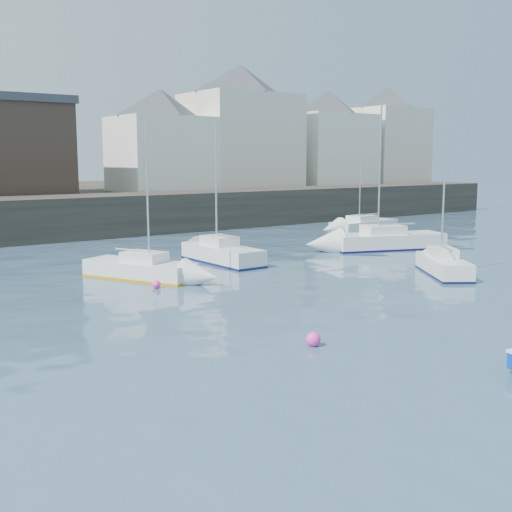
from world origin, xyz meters
TOP-DOWN VIEW (x-y plane):
  - water at (0.00, 0.00)m, footprint 220.00×220.00m
  - quay_wall at (0.00, 35.00)m, footprint 90.00×5.00m
  - land_strip at (0.00, 53.00)m, footprint 90.00×32.00m
  - bldg_east_a at (20.00, 42.00)m, footprint 13.36×13.36m
  - bldg_east_b at (31.00, 41.50)m, footprint 11.88×11.88m
  - bldg_east_c at (40.00, 41.50)m, footprint 11.14×11.14m
  - bldg_east_d at (11.00, 41.50)m, footprint 11.14×11.14m
  - sailboat_b at (-2.91, 17.41)m, footprint 4.10×5.88m
  - sailboat_c at (9.63, 9.51)m, footprint 3.98×4.79m
  - sailboat_d at (14.18, 17.37)m, footprint 7.55×4.59m
  - sailboat_f at (2.81, 19.05)m, footprint 1.92×5.80m
  - sailboat_g at (20.56, 25.69)m, footprint 6.40×2.60m
  - buoy_near at (-3.56, 4.12)m, footprint 0.46×0.46m
  - buoy_mid at (10.16, 10.28)m, footprint 0.42×0.42m
  - buoy_far at (-3.36, 14.89)m, footprint 0.38×0.38m

SIDE VIEW (x-z plane):
  - water at x=0.00m, z-range 0.00..0.00m
  - buoy_near at x=-3.56m, z-range -0.23..0.23m
  - buoy_mid at x=10.16m, z-range -0.21..0.21m
  - buoy_far at x=-3.36m, z-range -0.19..0.19m
  - sailboat_g at x=20.56m, z-range -3.50..4.40m
  - sailboat_b at x=-2.91m, z-range -3.17..4.12m
  - sailboat_c at x=9.63m, z-range -2.66..3.62m
  - sailboat_f at x=2.81m, z-range -3.23..4.28m
  - sailboat_d at x=14.18m, z-range -4.03..5.15m
  - land_strip at x=0.00m, z-range 0.00..2.80m
  - quay_wall at x=0.00m, z-range 0.00..3.00m
  - bldg_east_d at x=11.00m, z-range 2.89..11.84m
  - bldg_east_b at x=31.00m, z-range 2.89..12.84m
  - bldg_east_c at x=40.00m, z-range 2.90..13.85m
  - bldg_east_a at x=20.00m, z-range 2.91..14.71m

